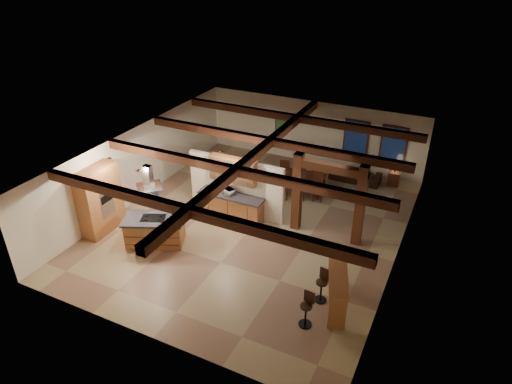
# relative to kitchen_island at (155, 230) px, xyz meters

# --- Properties ---
(ground) EXTENTS (12.00, 12.00, 0.00)m
(ground) POSITION_rel_kitchen_island_xyz_m (2.53, 2.46, -0.50)
(ground) COLOR tan
(ground) RESTS_ON ground
(room_walls) EXTENTS (12.00, 12.00, 12.00)m
(room_walls) POSITION_rel_kitchen_island_xyz_m (2.53, 2.46, 1.28)
(room_walls) COLOR white
(room_walls) RESTS_ON ground
(ceiling_beams) EXTENTS (10.00, 12.00, 0.28)m
(ceiling_beams) POSITION_rel_kitchen_island_xyz_m (2.53, 2.46, 2.26)
(ceiling_beams) COLOR #3C210F
(ceiling_beams) RESTS_ON room_walls
(timber_posts) EXTENTS (2.50, 0.30, 2.90)m
(timber_posts) POSITION_rel_kitchen_island_xyz_m (5.03, 2.96, 1.26)
(timber_posts) COLOR #3C210F
(timber_posts) RESTS_ON ground
(partition_wall) EXTENTS (3.80, 0.18, 2.20)m
(partition_wall) POSITION_rel_kitchen_island_xyz_m (1.53, 2.96, 0.60)
(partition_wall) COLOR white
(partition_wall) RESTS_ON ground
(pantry_cabinet) EXTENTS (0.67, 1.60, 2.40)m
(pantry_cabinet) POSITION_rel_kitchen_island_xyz_m (-2.13, -0.14, 0.70)
(pantry_cabinet) COLOR #A65E35
(pantry_cabinet) RESTS_ON ground
(back_counter) EXTENTS (2.50, 0.66, 0.94)m
(back_counter) POSITION_rel_kitchen_island_xyz_m (1.53, 2.57, -0.02)
(back_counter) COLOR #A65E35
(back_counter) RESTS_ON ground
(upper_display_cabinet) EXTENTS (1.80, 0.36, 0.95)m
(upper_display_cabinet) POSITION_rel_kitchen_island_xyz_m (1.53, 2.77, 1.35)
(upper_display_cabinet) COLOR #A65E35
(upper_display_cabinet) RESTS_ON partition_wall
(range_hood) EXTENTS (1.10, 1.10, 1.40)m
(range_hood) POSITION_rel_kitchen_island_xyz_m (0.00, 0.00, 1.28)
(range_hood) COLOR silver
(range_hood) RESTS_ON room_walls
(back_windows) EXTENTS (2.70, 0.07, 1.70)m
(back_windows) POSITION_rel_kitchen_island_xyz_m (5.33, 8.40, 1.00)
(back_windows) COLOR #3C210F
(back_windows) RESTS_ON room_walls
(framed_art) EXTENTS (0.65, 0.05, 0.85)m
(framed_art) POSITION_rel_kitchen_island_xyz_m (1.03, 8.40, 1.20)
(framed_art) COLOR #3C210F
(framed_art) RESTS_ON room_walls
(recessed_cans) EXTENTS (3.16, 2.46, 0.03)m
(recessed_cans) POSITION_rel_kitchen_island_xyz_m (-0.00, 0.53, 2.37)
(recessed_cans) COLOR silver
(recessed_cans) RESTS_ON room_walls
(kitchen_island) EXTENTS (2.26, 1.78, 0.99)m
(kitchen_island) POSITION_rel_kitchen_island_xyz_m (0.00, 0.00, 0.00)
(kitchen_island) COLOR #A65E35
(kitchen_island) RESTS_ON ground
(dining_table) EXTENTS (2.04, 1.25, 0.69)m
(dining_table) POSITION_rel_kitchen_island_xyz_m (3.10, 5.57, -0.16)
(dining_table) COLOR #3A170E
(dining_table) RESTS_ON ground
(sofa) EXTENTS (2.13, 0.85, 0.62)m
(sofa) POSITION_rel_kitchen_island_xyz_m (4.88, 7.46, -0.19)
(sofa) COLOR black
(sofa) RESTS_ON ground
(microwave) EXTENTS (0.50, 0.43, 0.23)m
(microwave) POSITION_rel_kitchen_island_xyz_m (1.45, 2.57, 0.56)
(microwave) COLOR silver
(microwave) RESTS_ON back_counter
(bar_counter) EXTENTS (1.13, 2.12, 1.08)m
(bar_counter) POSITION_rel_kitchen_island_xyz_m (6.40, -0.24, 0.23)
(bar_counter) COLOR #A65E35
(bar_counter) RESTS_ON ground
(side_table) EXTENTS (0.53, 0.53, 0.59)m
(side_table) POSITION_rel_kitchen_island_xyz_m (6.42, 7.82, -0.20)
(side_table) COLOR #3C210F
(side_table) RESTS_ON ground
(table_lamp) EXTENTS (0.28, 0.28, 0.33)m
(table_lamp) POSITION_rel_kitchen_island_xyz_m (6.42, 7.82, 0.32)
(table_lamp) COLOR black
(table_lamp) RESTS_ON side_table
(bar_stool_a) EXTENTS (0.36, 0.37, 1.03)m
(bar_stool_a) POSITION_rel_kitchen_island_xyz_m (5.92, -1.32, 0.03)
(bar_stool_a) COLOR black
(bar_stool_a) RESTS_ON ground
(bar_stool_b) EXTENTS (0.36, 0.38, 1.03)m
(bar_stool_b) POSITION_rel_kitchen_island_xyz_m (5.98, -0.24, 0.03)
(bar_stool_b) COLOR black
(bar_stool_b) RESTS_ON ground
(dining_chairs) EXTENTS (2.24, 2.24, 1.15)m
(dining_chairs) POSITION_rel_kitchen_island_xyz_m (3.10, 5.57, 0.08)
(dining_chairs) COLOR #3C210F
(dining_chairs) RESTS_ON ground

